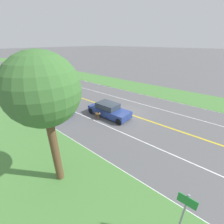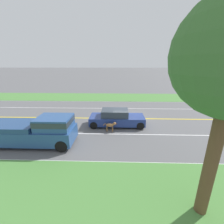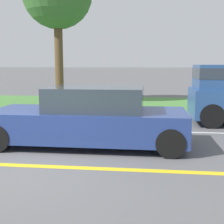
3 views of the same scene
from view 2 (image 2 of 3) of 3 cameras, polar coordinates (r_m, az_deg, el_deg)
The scene contains 11 objects.
ground_plane at distance 14.97m, azimuth 5.10°, elevation -2.49°, with size 400.00×400.00×0.00m, color #5B5B5E.
centre_divider_line at distance 14.97m, azimuth 5.10°, elevation -2.48°, with size 0.18×160.00×0.01m, color yellow.
lane_edge_line_right at distance 8.77m, azimuth 7.63°, elevation -18.62°, with size 0.14×160.00×0.01m, color white.
lane_edge_line_left at distance 21.66m, azimuth 4.13°, elevation 3.99°, with size 0.14×160.00×0.01m, color white.
lane_dash_same_dir at distance 11.75m, azimuth 6.00°, elevation -8.43°, with size 0.10×160.00×0.01m, color white.
lane_dash_oncoming at distance 18.28m, azimuth 4.52°, elevation 1.35°, with size 0.10×160.00×0.01m, color white.
grass_verge_right at distance 6.61m, azimuth 10.60°, elevation -34.14°, with size 6.00×160.00×0.03m, color #4C843D.
grass_verge_left at distance 24.58m, azimuth 3.87°, elevation 5.69°, with size 6.00×160.00×0.03m, color #4C843D.
ego_car at distance 13.10m, azimuth 1.71°, elevation -2.35°, with size 1.89×4.70×1.43m.
dog at distance 11.98m, azimuth -0.45°, elevation -5.08°, with size 0.33×1.15×0.83m.
pickup_truck at distance 11.22m, azimuth -27.23°, elevation -6.26°, with size 2.06×5.67×1.95m.
Camera 2 is at (14.01, -0.88, 5.20)m, focal length 24.00 mm.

